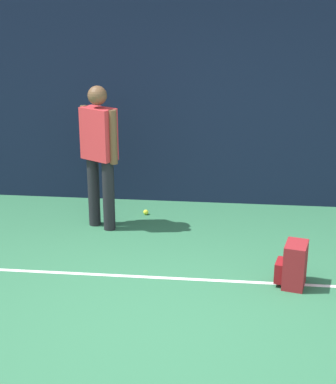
% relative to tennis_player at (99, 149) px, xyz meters
% --- Properties ---
extents(ground_plane, '(12.00, 12.00, 0.00)m').
position_rel_tennis_player_xyz_m(ground_plane, '(0.97, -1.94, -0.97)').
color(ground_plane, '#2D6B47').
extents(back_fence, '(10.00, 0.10, 2.89)m').
position_rel_tennis_player_xyz_m(back_fence, '(0.97, 1.06, 0.48)').
color(back_fence, '#141E38').
rests_on(back_fence, ground).
extents(court_line, '(9.00, 0.05, 0.00)m').
position_rel_tennis_player_xyz_m(court_line, '(0.97, -1.26, -0.96)').
color(court_line, white).
rests_on(court_line, ground).
extents(tennis_player, '(0.47, 0.39, 1.70)m').
position_rel_tennis_player_xyz_m(tennis_player, '(0.00, 0.00, 0.00)').
color(tennis_player, black).
rests_on(tennis_player, ground).
extents(backpack, '(0.33, 0.34, 0.44)m').
position_rel_tennis_player_xyz_m(backpack, '(2.14, -1.28, -0.76)').
color(backpack, maroon).
rests_on(backpack, ground).
extents(tennis_ball_near_player, '(0.07, 0.07, 0.07)m').
position_rel_tennis_player_xyz_m(tennis_ball_near_player, '(0.47, 0.46, -0.93)').
color(tennis_ball_near_player, '#CCE033').
rests_on(tennis_ball_near_player, ground).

